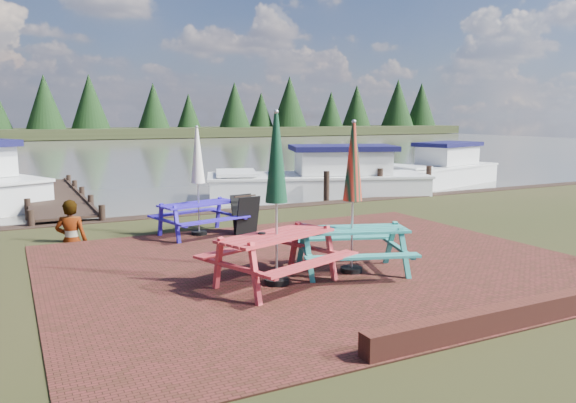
{
  "coord_description": "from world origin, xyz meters",
  "views": [
    {
      "loc": [
        -4.71,
        -7.22,
        2.56
      ],
      "look_at": [
        -0.12,
        1.93,
        1.0
      ],
      "focal_mm": 35.0,
      "sensor_mm": 36.0,
      "label": 1
    }
  ],
  "objects_px": {
    "picnic_table_blue": "(198,198)",
    "picnic_table_teal": "(352,221)",
    "person": "(69,200)",
    "chalkboard": "(245,214)",
    "picnic_table_red": "(277,226)",
    "jetty": "(54,197)",
    "boat_far": "(439,171)",
    "boat_near": "(322,182)"
  },
  "relations": [
    {
      "from": "picnic_table_blue",
      "to": "picnic_table_teal",
      "type": "bearing_deg",
      "value": -85.19
    },
    {
      "from": "picnic_table_blue",
      "to": "person",
      "type": "xyz_separation_m",
      "value": [
        -2.55,
        0.56,
        0.04
      ]
    },
    {
      "from": "person",
      "to": "picnic_table_teal",
      "type": "bearing_deg",
      "value": 150.16
    },
    {
      "from": "picnic_table_teal",
      "to": "chalkboard",
      "type": "distance_m",
      "value": 3.69
    },
    {
      "from": "person",
      "to": "chalkboard",
      "type": "bearing_deg",
      "value": -174.82
    },
    {
      "from": "picnic_table_red",
      "to": "picnic_table_blue",
      "type": "relative_size",
      "value": 1.12
    },
    {
      "from": "jetty",
      "to": "boat_far",
      "type": "xyz_separation_m",
      "value": [
        14.36,
        -1.09,
        0.25
      ]
    },
    {
      "from": "picnic_table_teal",
      "to": "boat_near",
      "type": "xyz_separation_m",
      "value": [
        4.44,
        8.63,
        -0.48
      ]
    },
    {
      "from": "jetty",
      "to": "chalkboard",
      "type": "bearing_deg",
      "value": -65.35
    },
    {
      "from": "picnic_table_teal",
      "to": "chalkboard",
      "type": "height_order",
      "value": "picnic_table_teal"
    },
    {
      "from": "jetty",
      "to": "picnic_table_red",
      "type": "bearing_deg",
      "value": -77.91
    },
    {
      "from": "jetty",
      "to": "boat_far",
      "type": "relative_size",
      "value": 1.43
    },
    {
      "from": "jetty",
      "to": "picnic_table_teal",
      "type": "bearing_deg",
      "value": -71.15
    },
    {
      "from": "picnic_table_red",
      "to": "boat_near",
      "type": "height_order",
      "value": "picnic_table_red"
    },
    {
      "from": "boat_far",
      "to": "boat_near",
      "type": "bearing_deg",
      "value": 85.14
    },
    {
      "from": "boat_near",
      "to": "chalkboard",
      "type": "bearing_deg",
      "value": 155.17
    },
    {
      "from": "jetty",
      "to": "boat_far",
      "type": "bearing_deg",
      "value": -4.35
    },
    {
      "from": "jetty",
      "to": "boat_far",
      "type": "height_order",
      "value": "boat_far"
    },
    {
      "from": "picnic_table_teal",
      "to": "person",
      "type": "relative_size",
      "value": 1.44
    },
    {
      "from": "jetty",
      "to": "person",
      "type": "distance_m",
      "value": 6.46
    },
    {
      "from": "picnic_table_blue",
      "to": "chalkboard",
      "type": "distance_m",
      "value": 1.07
    },
    {
      "from": "picnic_table_teal",
      "to": "chalkboard",
      "type": "bearing_deg",
      "value": 114.7
    },
    {
      "from": "boat_near",
      "to": "picnic_table_blue",
      "type": "bearing_deg",
      "value": 148.07
    },
    {
      "from": "picnic_table_blue",
      "to": "boat_far",
      "type": "bearing_deg",
      "value": 12.66
    },
    {
      "from": "picnic_table_blue",
      "to": "jetty",
      "type": "xyz_separation_m",
      "value": [
        -2.42,
        6.98,
        -0.7
      ]
    },
    {
      "from": "chalkboard",
      "to": "boat_far",
      "type": "height_order",
      "value": "boat_far"
    },
    {
      "from": "boat_far",
      "to": "person",
      "type": "xyz_separation_m",
      "value": [
        -14.49,
        -5.32,
        0.5
      ]
    },
    {
      "from": "chalkboard",
      "to": "person",
      "type": "bearing_deg",
      "value": 156.59
    },
    {
      "from": "picnic_table_teal",
      "to": "picnic_table_red",
      "type": "xyz_separation_m",
      "value": [
        -1.38,
        -0.05,
        0.05
      ]
    },
    {
      "from": "boat_near",
      "to": "person",
      "type": "distance_m",
      "value": 9.27
    },
    {
      "from": "boat_near",
      "to": "jetty",
      "type": "bearing_deg",
      "value": 93.28
    },
    {
      "from": "jetty",
      "to": "person",
      "type": "relative_size",
      "value": 5.27
    },
    {
      "from": "boat_far",
      "to": "person",
      "type": "distance_m",
      "value": 15.44
    },
    {
      "from": "chalkboard",
      "to": "person",
      "type": "xyz_separation_m",
      "value": [
        -3.49,
        0.91,
        0.42
      ]
    },
    {
      "from": "jetty",
      "to": "person",
      "type": "height_order",
      "value": "person"
    },
    {
      "from": "person",
      "to": "picnic_table_blue",
      "type": "bearing_deg",
      "value": -172.74
    },
    {
      "from": "boat_far",
      "to": "chalkboard",
      "type": "bearing_deg",
      "value": 103.32
    },
    {
      "from": "picnic_table_red",
      "to": "picnic_table_blue",
      "type": "bearing_deg",
      "value": 69.35
    },
    {
      "from": "picnic_table_blue",
      "to": "jetty",
      "type": "relative_size",
      "value": 0.26
    },
    {
      "from": "picnic_table_blue",
      "to": "boat_near",
      "type": "height_order",
      "value": "picnic_table_blue"
    },
    {
      "from": "picnic_table_teal",
      "to": "boat_far",
      "type": "bearing_deg",
      "value": 61.61
    },
    {
      "from": "picnic_table_teal",
      "to": "picnic_table_blue",
      "type": "xyz_separation_m",
      "value": [
        -1.32,
        3.98,
        -0.05
      ]
    }
  ]
}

